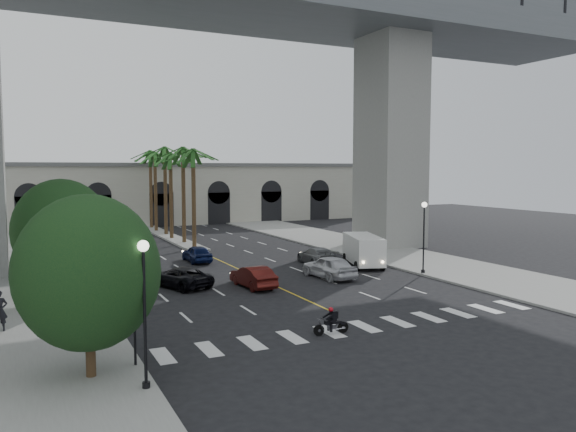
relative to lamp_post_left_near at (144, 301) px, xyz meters
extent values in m
plane|color=black|center=(11.40, 5.00, -3.22)|extent=(140.00, 140.00, 0.00)
cube|color=gray|center=(-3.60, 20.00, -3.15)|extent=(8.00, 100.00, 0.15)
cube|color=gray|center=(26.40, 20.00, -3.15)|extent=(8.00, 100.00, 0.15)
cube|color=gray|center=(11.40, 43.00, -3.12)|extent=(2.00, 24.00, 0.20)
cube|color=beige|center=(11.40, 60.00, 0.78)|extent=(70.00, 10.00, 8.00)
cube|color=slate|center=(11.40, 60.00, 5.03)|extent=(71.00, 10.50, 0.50)
cube|color=gray|center=(29.90, 27.00, 7.18)|extent=(5.00, 6.00, 20.80)
cube|color=slate|center=(16.40, 27.00, 18.78)|extent=(75.00, 13.00, 2.50)
cylinder|color=#47331E|center=(11.40, 33.00, 1.53)|extent=(0.40, 0.40, 9.50)
cylinder|color=#47331E|center=(11.50, 37.00, 1.68)|extent=(0.40, 0.40, 9.80)
cylinder|color=#47331E|center=(11.20, 41.00, 1.43)|extent=(0.40, 0.40, 9.30)
cylinder|color=#47331E|center=(11.55, 45.00, 1.83)|extent=(0.40, 0.40, 10.10)
cylinder|color=#47331E|center=(11.30, 49.00, 1.58)|extent=(0.40, 0.40, 9.60)
cylinder|color=#47331E|center=(11.60, 53.00, 1.73)|extent=(0.40, 0.40, 9.90)
cylinder|color=#382616|center=(-1.60, 2.00, -2.05)|extent=(0.36, 0.36, 2.34)
ellipsoid|color=black|center=(-1.60, 2.00, 0.81)|extent=(5.20, 5.20, 5.72)
cylinder|color=#382616|center=(-1.60, 15.00, -2.00)|extent=(0.36, 0.36, 2.45)
ellipsoid|color=black|center=(-1.60, 15.00, 0.99)|extent=(5.44, 5.44, 5.98)
cylinder|color=#382616|center=(-1.60, 27.00, -2.09)|extent=(0.36, 0.36, 2.27)
ellipsoid|color=black|center=(-1.60, 27.00, 0.68)|extent=(5.04, 5.04, 5.54)
cylinder|color=black|center=(0.00, 0.00, -3.04)|extent=(0.28, 0.28, 0.36)
cylinder|color=black|center=(0.00, 0.00, -0.62)|extent=(0.11, 0.11, 5.00)
sphere|color=white|center=(0.00, 0.00, 1.93)|extent=(0.40, 0.40, 0.40)
cylinder|color=black|center=(0.00, 21.00, -3.04)|extent=(0.28, 0.28, 0.36)
cylinder|color=black|center=(0.00, 21.00, -0.62)|extent=(0.11, 0.11, 5.00)
sphere|color=white|center=(0.00, 21.00, 1.93)|extent=(0.40, 0.40, 0.40)
cylinder|color=black|center=(22.80, 13.00, -3.04)|extent=(0.28, 0.28, 0.36)
cylinder|color=black|center=(22.80, 13.00, -0.62)|extent=(0.11, 0.11, 5.00)
sphere|color=white|center=(22.80, 13.00, 1.93)|extent=(0.40, 0.40, 0.40)
cylinder|color=black|center=(0.10, 2.50, -1.47)|extent=(0.10, 0.10, 3.50)
cube|color=black|center=(0.10, 2.50, 0.03)|extent=(0.25, 0.18, 0.80)
cylinder|color=black|center=(0.10, 6.50, -1.47)|extent=(0.10, 0.10, 3.50)
cube|color=black|center=(0.10, 6.50, 0.03)|extent=(0.25, 0.18, 0.80)
cylinder|color=black|center=(8.61, 3.12, -2.95)|extent=(0.54, 0.11, 0.53)
cylinder|color=black|center=(9.89, 3.06, -2.95)|extent=(0.54, 0.11, 0.53)
cube|color=silver|center=(9.30, 3.09, -2.88)|extent=(0.37, 0.26, 0.23)
cube|color=black|center=(9.16, 3.10, -2.63)|extent=(0.50, 0.22, 0.18)
cube|color=black|center=(9.56, 3.08, -2.67)|extent=(0.41, 0.23, 0.11)
cylinder|color=black|center=(8.81, 3.11, -2.44)|extent=(0.05, 0.49, 0.03)
cube|color=black|center=(9.36, 3.09, -2.33)|extent=(0.25, 0.35, 0.46)
cube|color=black|center=(9.50, 3.08, -2.29)|extent=(0.14, 0.27, 0.34)
sphere|color=#AB0B16|center=(9.24, 3.09, -2.03)|extent=(0.23, 0.23, 0.23)
imported|color=silver|center=(15.95, 14.90, -2.41)|extent=(2.37, 4.95, 1.63)
imported|color=#4A120E|center=(9.90, 14.35, -2.51)|extent=(1.79, 4.41, 1.42)
imported|color=black|center=(5.60, 16.52, -2.55)|extent=(3.87, 5.34, 1.35)
imported|color=slate|center=(17.88, 20.21, -2.51)|extent=(2.49, 5.06, 1.42)
imported|color=#0F1A49|center=(9.47, 25.63, -2.52)|extent=(1.71, 4.15, 1.41)
cube|color=white|center=(20.87, 17.98, -1.84)|extent=(3.86, 6.10, 2.12)
cube|color=black|center=(19.99, 15.43, -1.58)|extent=(1.94, 0.89, 0.90)
cylinder|color=black|center=(19.26, 16.41, -2.85)|extent=(0.52, 0.80, 0.74)
cylinder|color=black|center=(21.17, 15.75, -2.85)|extent=(0.52, 0.80, 0.74)
cylinder|color=black|center=(20.57, 20.21, -2.85)|extent=(0.52, 0.80, 0.74)
cylinder|color=black|center=(22.47, 19.56, -2.85)|extent=(0.52, 0.80, 0.74)
imported|color=black|center=(-2.64, 13.54, -2.25)|extent=(1.01, 1.00, 1.65)
camera|label=1|loc=(-3.80, -19.28, 4.59)|focal=35.00mm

